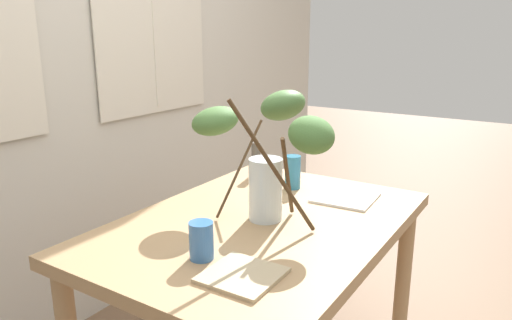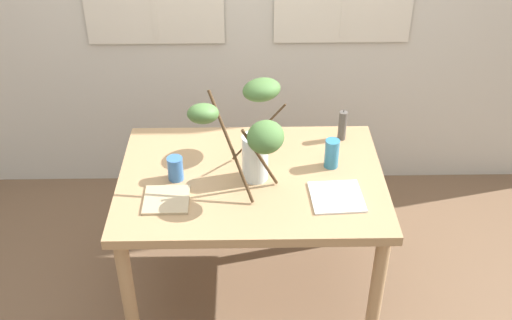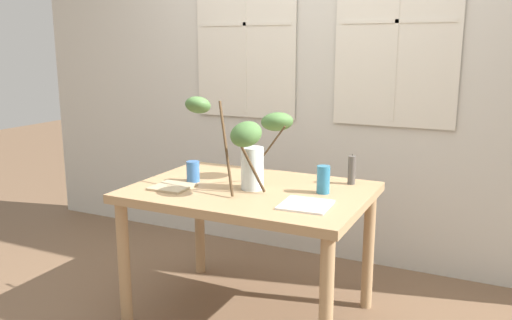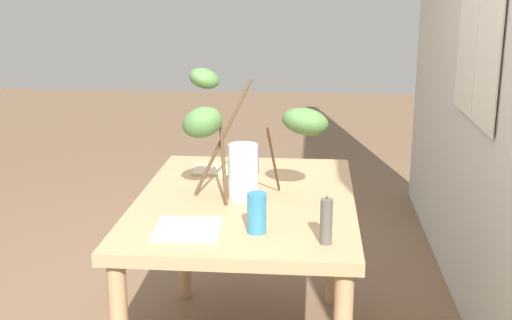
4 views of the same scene
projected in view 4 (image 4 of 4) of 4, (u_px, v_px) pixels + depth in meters
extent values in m
cube|color=tan|center=(246.00, 203.00, 2.74)|extent=(1.25, 0.88, 0.05)
cylinder|color=tan|center=(183.00, 234.00, 3.41)|extent=(0.06, 0.06, 0.70)
cylinder|color=tan|center=(333.00, 239.00, 3.35)|extent=(0.06, 0.06, 0.70)
cylinder|color=silver|center=(243.00, 172.00, 2.69)|extent=(0.12, 0.12, 0.23)
cylinder|color=silver|center=(243.00, 189.00, 2.71)|extent=(0.11, 0.11, 0.07)
cylinder|color=#47331E|center=(223.00, 136.00, 2.77)|extent=(0.20, 0.23, 0.45)
ellipsoid|color=#477038|center=(204.00, 78.00, 2.82)|extent=(0.18, 0.20, 0.13)
cylinder|color=#47331E|center=(273.00, 160.00, 2.65)|extent=(0.25, 0.05, 0.33)
ellipsoid|color=#477038|center=(305.00, 122.00, 2.58)|extent=(0.22, 0.22, 0.16)
cylinder|color=#47331E|center=(223.00, 160.00, 2.66)|extent=(0.17, 0.06, 0.32)
ellipsoid|color=#477038|center=(202.00, 122.00, 2.61)|extent=(0.21, 0.22, 0.19)
cylinder|color=#386BAD|center=(251.00, 161.00, 3.06)|extent=(0.07, 0.07, 0.12)
cylinder|color=teal|center=(257.00, 213.00, 2.34)|extent=(0.07, 0.07, 0.14)
cube|color=tan|center=(216.00, 169.00, 3.11)|extent=(0.20, 0.20, 0.01)
cube|color=white|center=(188.00, 228.00, 2.38)|extent=(0.24, 0.24, 0.01)
cylinder|color=#514C47|center=(326.00, 221.00, 2.24)|extent=(0.04, 0.04, 0.16)
cylinder|color=black|center=(327.00, 197.00, 2.22)|extent=(0.00, 0.00, 0.01)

